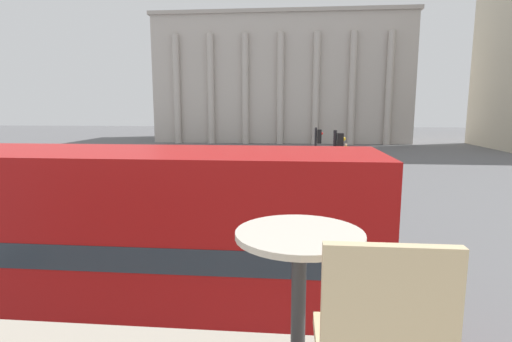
% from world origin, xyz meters
% --- Properties ---
extents(double_decker_bus, '(10.14, 2.73, 4.10)m').
position_xyz_m(double_decker_bus, '(-2.45, 5.21, 2.30)').
color(double_decker_bus, black).
rests_on(double_decker_bus, ground_plane).
extents(cafe_dining_table, '(0.60, 0.60, 0.73)m').
position_xyz_m(cafe_dining_table, '(1.00, -0.35, 4.16)').
color(cafe_dining_table, '#2D2D30').
rests_on(cafe_dining_table, cafe_floor_slab).
extents(plaza_building_left, '(35.93, 14.98, 17.68)m').
position_xyz_m(plaza_building_left, '(-0.83, 59.35, 8.84)').
color(plaza_building_left, '#BCB2A8').
rests_on(plaza_building_left, ground_plane).
extents(traffic_light_near, '(0.42, 0.24, 4.15)m').
position_xyz_m(traffic_light_near, '(2.46, 11.69, 2.69)').
color(traffic_light_near, black).
rests_on(traffic_light_near, ground_plane).
extents(traffic_light_mid, '(0.42, 0.24, 3.91)m').
position_xyz_m(traffic_light_mid, '(2.18, 18.27, 2.55)').
color(traffic_light_mid, black).
rests_on(traffic_light_mid, ground_plane).
extents(car_black, '(4.20, 1.93, 1.35)m').
position_xyz_m(car_black, '(-2.72, 17.42, 0.70)').
color(car_black, black).
rests_on(car_black, ground_plane).
extents(pedestrian_grey, '(0.32, 0.32, 1.73)m').
position_xyz_m(pedestrian_grey, '(1.38, 16.06, 1.00)').
color(pedestrian_grey, '#282B33').
rests_on(pedestrian_grey, ground_plane).
extents(pedestrian_yellow, '(0.32, 0.32, 1.81)m').
position_xyz_m(pedestrian_yellow, '(5.52, 32.94, 1.05)').
color(pedestrian_yellow, '#282B33').
rests_on(pedestrian_yellow, ground_plane).
extents(pedestrian_black, '(0.32, 0.32, 1.80)m').
position_xyz_m(pedestrian_black, '(-2.36, 27.29, 1.05)').
color(pedestrian_black, '#282B33').
rests_on(pedestrian_black, ground_plane).
extents(pedestrian_white, '(0.32, 0.32, 1.63)m').
position_xyz_m(pedestrian_white, '(-5.37, 24.46, 0.93)').
color(pedestrian_white, '#282B33').
rests_on(pedestrian_white, ground_plane).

